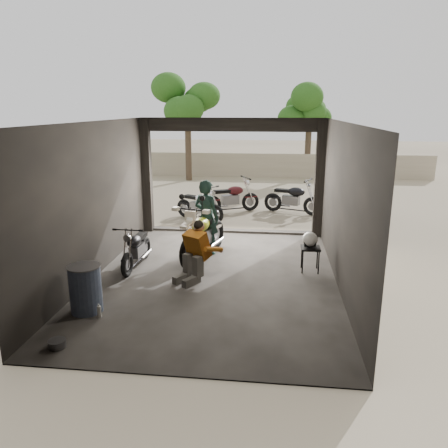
% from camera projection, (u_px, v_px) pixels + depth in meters
% --- Properties ---
extents(ground, '(80.00, 80.00, 0.00)m').
position_uv_depth(ground, '(215.00, 278.00, 9.14)').
color(ground, '#7A6D56').
rests_on(ground, ground).
extents(garage, '(7.00, 7.13, 3.20)m').
position_uv_depth(garage, '(218.00, 213.00, 9.34)').
color(garage, '#2D2B28').
rests_on(garage, ground).
extents(boundary_wall, '(18.00, 0.30, 1.20)m').
position_uv_depth(boundary_wall, '(252.00, 165.00, 22.42)').
color(boundary_wall, gray).
rests_on(boundary_wall, ground).
extents(tree_left, '(2.20, 2.20, 5.60)m').
position_uv_depth(tree_left, '(187.00, 96.00, 20.44)').
color(tree_left, '#382B1E').
rests_on(tree_left, ground).
extents(tree_right, '(2.20, 2.20, 5.00)m').
position_uv_depth(tree_right, '(310.00, 105.00, 21.34)').
color(tree_right, '#382B1E').
rests_on(tree_right, ground).
extents(main_bike, '(1.35, 2.18, 1.35)m').
position_uv_depth(main_bike, '(203.00, 231.00, 10.20)').
color(main_bike, beige).
rests_on(main_bike, ground).
extents(left_bike, '(0.66, 1.51, 1.00)m').
position_uv_depth(left_bike, '(136.00, 246.00, 9.66)').
color(left_bike, black).
rests_on(left_bike, ground).
extents(outside_bike_a, '(1.76, 1.43, 1.12)m').
position_uv_depth(outside_bike_a, '(199.00, 203.00, 13.72)').
color(outside_bike_a, black).
rests_on(outside_bike_a, ground).
extents(outside_bike_b, '(1.89, 1.47, 1.19)m').
position_uv_depth(outside_bike_b, '(232.00, 195.00, 14.70)').
color(outside_bike_b, '#431013').
rests_on(outside_bike_b, ground).
extents(outside_bike_c, '(1.90, 1.32, 1.19)m').
position_uv_depth(outside_bike_c, '(293.00, 196.00, 14.58)').
color(outside_bike_c, black).
rests_on(outside_bike_c, ground).
extents(rider, '(0.79, 0.69, 1.83)m').
position_uv_depth(rider, '(206.00, 217.00, 10.45)').
color(rider, black).
rests_on(rider, ground).
extents(mechanic, '(0.97, 1.04, 1.22)m').
position_uv_depth(mechanic, '(193.00, 253.00, 8.84)').
color(mechanic, '#B66718').
rests_on(mechanic, ground).
extents(stool, '(0.41, 0.41, 0.56)m').
position_uv_depth(stool, '(311.00, 251.00, 9.38)').
color(stool, black).
rests_on(stool, ground).
extents(helmet, '(0.45, 0.46, 0.32)m').
position_uv_depth(helmet, '(310.00, 239.00, 9.36)').
color(helmet, white).
rests_on(helmet, stool).
extents(oil_drum, '(0.70, 0.70, 0.85)m').
position_uv_depth(oil_drum, '(86.00, 290.00, 7.53)').
color(oil_drum, '#3B4864').
rests_on(oil_drum, ground).
extents(sign_post, '(0.80, 0.08, 2.41)m').
position_uv_depth(sign_post, '(366.00, 179.00, 11.61)').
color(sign_post, black).
rests_on(sign_post, ground).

